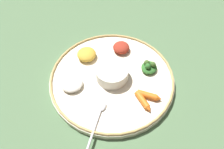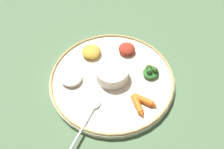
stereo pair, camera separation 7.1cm
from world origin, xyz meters
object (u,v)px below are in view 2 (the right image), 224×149
at_px(carrot_near_spoon, 138,105).
at_px(center_bowl, 112,73).
at_px(spoon, 90,115).
at_px(carrot_outer, 145,101).
at_px(greens_pile, 151,72).

bearing_deg(carrot_near_spoon, center_bowl, -7.47).
distance_m(spoon, carrot_outer, 0.17).
relative_size(spoon, carrot_outer, 2.07).
distance_m(center_bowl, greens_pile, 0.13).
xyz_separation_m(center_bowl, spoon, (-0.06, 0.14, -0.02)).
height_order(center_bowl, greens_pile, center_bowl).
xyz_separation_m(center_bowl, carrot_outer, (-0.13, -0.01, -0.01)).
distance_m(center_bowl, carrot_outer, 0.14).
relative_size(greens_pile, carrot_near_spoon, 0.93).
bearing_deg(spoon, carrot_outer, -116.53).
distance_m(carrot_near_spoon, carrot_outer, 0.03).
bearing_deg(spoon, carrot_near_spoon, -120.35).
bearing_deg(carrot_outer, carrot_near_spoon, 84.14).
height_order(carrot_near_spoon, carrot_outer, carrot_outer).
height_order(center_bowl, carrot_outer, center_bowl).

